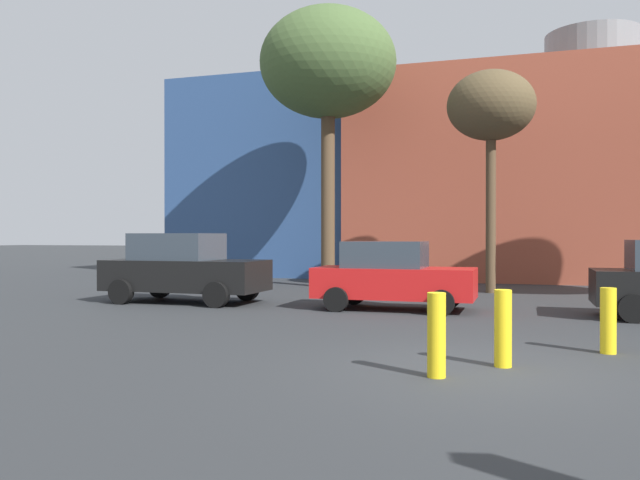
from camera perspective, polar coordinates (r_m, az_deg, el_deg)
name	(u,v)px	position (r m, az deg, el deg)	size (l,w,h in m)	color
ground_plane	(481,369)	(9.24, 14.11, -11.10)	(200.00, 200.00, 0.00)	#2D3033
building_backdrop	(592,176)	(30.90, 23.03, 5.28)	(37.50, 10.17, 10.76)	#9E4733
parked_car_0	(184,268)	(18.15, -12.04, -2.45)	(4.41, 2.16, 1.91)	black
parked_car_1	(392,276)	(16.08, 6.43, -3.17)	(3.93, 1.93, 1.70)	red
bare_tree_0	(328,65)	(23.84, 0.71, 15.28)	(4.91, 4.91, 10.02)	brown
bare_tree_2	(491,108)	(21.82, 14.97, 11.24)	(2.82, 2.82, 7.19)	brown
bollard_yellow_0	(503,328)	(9.40, 15.97, -7.56)	(0.24, 0.24, 1.08)	yellow
bollard_yellow_1	(608,321)	(11.02, 24.26, -6.56)	(0.24, 0.24, 1.03)	yellow
bollard_yellow_2	(436,335)	(8.52, 10.32, -8.32)	(0.24, 0.24, 1.10)	yellow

